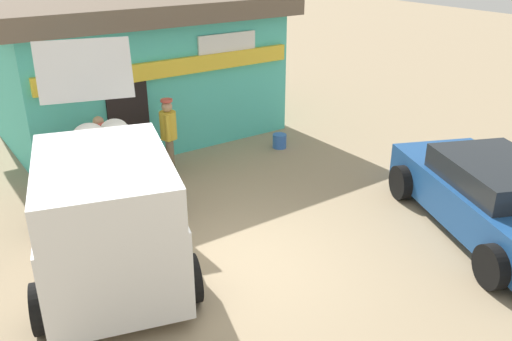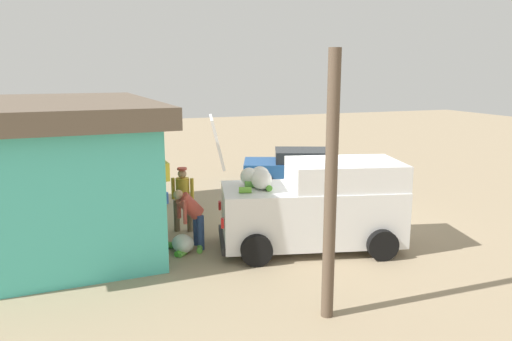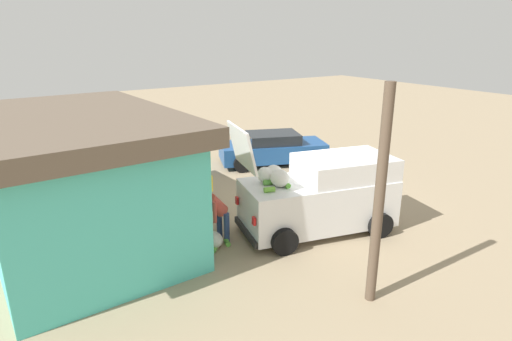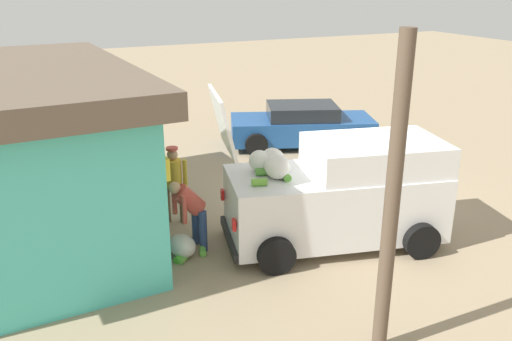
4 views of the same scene
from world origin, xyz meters
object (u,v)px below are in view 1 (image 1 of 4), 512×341
unloaded_banana_pile (98,176)px  storefront_bar (137,65)px  vendor_standing (169,132)px  customer_bending (107,147)px  paint_bucket (280,141)px  delivery_van (106,205)px  parked_sedan (493,198)px

unloaded_banana_pile → storefront_bar: bearing=53.2°
unloaded_banana_pile → vendor_standing: bearing=-12.4°
customer_bending → paint_bucket: 4.15m
delivery_van → vendor_standing: (2.15, 2.62, -0.07)m
parked_sedan → customer_bending: customer_bending is taller
vendor_standing → customer_bending: (-1.28, 0.08, -0.09)m
customer_bending → paint_bucket: bearing=-0.3°
storefront_bar → parked_sedan: size_ratio=1.54×
parked_sedan → storefront_bar: bearing=111.1°
unloaded_banana_pile → paint_bucket: bearing=-3.6°
delivery_van → vendor_standing: bearing=50.6°
customer_bending → paint_bucket: customer_bending is taller
storefront_bar → delivery_van: storefront_bar is taller
vendor_standing → customer_bending: 1.28m
vendor_standing → unloaded_banana_pile: size_ratio=1.97×
storefront_bar → parked_sedan: 8.64m
paint_bucket → unloaded_banana_pile: bearing=176.4°
delivery_van → storefront_bar: bearing=64.4°
delivery_van → customer_bending: 2.83m
paint_bucket → parked_sedan: bearing=-81.3°
customer_bending → unloaded_banana_pile: 0.73m
parked_sedan → paint_bucket: (-0.78, 5.11, -0.45)m
vendor_standing → paint_bucket: size_ratio=4.93×
delivery_van → customer_bending: bearing=72.1°
storefront_bar → delivery_van: bearing=-115.6°
customer_bending → unloaded_banana_pile: size_ratio=1.70×
storefront_bar → unloaded_banana_pile: 3.61m
delivery_van → parked_sedan: bearing=-23.0°
parked_sedan → vendor_standing: bearing=125.4°
delivery_van → vendor_standing: 3.39m
paint_bucket → storefront_bar: bearing=128.6°
storefront_bar → parked_sedan: storefront_bar is taller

